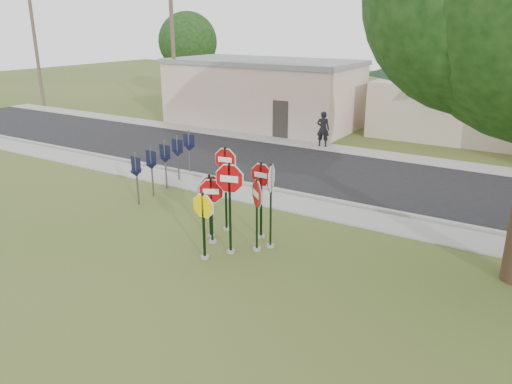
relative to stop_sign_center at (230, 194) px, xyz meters
The scene contains 20 objects.
ground 2.06m from the stop_sign_center, 104.63° to the right, with size 120.00×120.00×0.00m, color #3F541F.
sidewalk_near 4.92m from the stop_sign_center, 93.03° to the left, with size 60.00×1.60×0.06m, color gray.
road 9.25m from the stop_sign_center, 91.53° to the left, with size 60.00×7.00×0.04m, color black.
sidewalk_far 13.50m from the stop_sign_center, 91.04° to the left, with size 60.00×1.60×0.06m, color gray.
curb 5.85m from the stop_sign_center, 92.49° to the left, with size 60.00×0.20×0.14m, color gray.
stop_sign_center is the anchor object (origin of this frame).
stop_sign_yellow 1.02m from the stop_sign_center, 120.61° to the right, with size 0.98×0.24×2.08m.
stop_sign_left 1.07m from the stop_sign_center, 161.29° to the left, with size 0.92×0.51×2.18m.
stop_sign_right 0.88m from the stop_sign_center, 43.77° to the left, with size 0.87×0.76×2.34m.
stop_sign_back_right 1.43m from the stop_sign_center, 81.99° to the left, with size 0.98×0.24×2.56m.
stop_sign_back_left 1.71m from the stop_sign_center, 129.16° to the left, with size 0.99×0.24×2.87m.
stop_sign_far_right 1.24m from the stop_sign_center, 50.07° to the left, with size 0.34×1.05×2.72m.
stop_sign_far_left 1.41m from the stop_sign_center, 153.29° to the left, with size 0.46×1.02×2.17m.
route_sign_row 6.71m from the stop_sign_center, 147.66° to the left, with size 1.43×4.63×2.00m.
building_stucco 19.41m from the stop_sign_center, 118.43° to the left, with size 12.20×6.20×4.20m.
building_house 21.22m from the stop_sign_center, 85.22° to the left, with size 11.60×11.60×6.20m.
utility_pole_near 20.41m from the stop_sign_center, 134.94° to the left, with size 2.20×0.26×9.50m.
utility_pole_far 31.78m from the stop_sign_center, 153.19° to the left, with size 2.20×0.26×9.00m.
bg_tree_left 30.84m from the stop_sign_center, 131.26° to the left, with size 4.90×4.90×7.35m.
pedestrian 13.82m from the stop_sign_center, 103.60° to the left, with size 0.69×0.45×1.90m, color black.
Camera 1 is at (7.92, -9.98, 6.42)m, focal length 35.00 mm.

